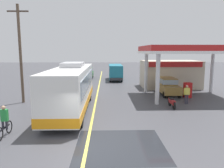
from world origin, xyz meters
TOP-DOWN VIEW (x-y plane):
  - ground at (0.00, 20.00)m, footprint 120.00×120.00m
  - lane_divider_stripe at (0.00, 15.00)m, footprint 0.16×50.00m
  - wet_puddle_patch at (1.63, 0.43)m, footprint 4.32×4.13m
  - coach_bus_main at (-1.72, 6.97)m, footprint 2.60×11.04m
  - gas_station_roadside at (9.09, 15.57)m, footprint 9.10×11.95m
  - car_at_pump at (7.48, 12.78)m, footprint 1.70×4.20m
  - minibus_opposing_lane at (2.46, 24.58)m, footprint 2.04×6.13m
  - cyclist_on_shoulder at (-4.52, 1.75)m, footprint 0.34×1.82m
  - motorcycle_parked_forecourt at (6.35, 7.56)m, footprint 0.55×1.80m
  - pedestrian_near_pump at (8.02, 8.78)m, footprint 0.55×0.22m
  - pedestrian_by_shop at (7.69, 12.84)m, footprint 0.55×0.22m
  - car_trailing_behind_bus at (-2.13, 26.92)m, footprint 1.70×4.20m
  - utility_pole_roadside at (-6.53, 9.69)m, footprint 1.80×0.24m

SIDE VIEW (x-z plane):
  - ground at x=0.00m, z-range 0.00..0.00m
  - wet_puddle_patch at x=1.63m, z-range 0.00..0.01m
  - lane_divider_stripe at x=0.00m, z-range 0.00..0.01m
  - motorcycle_parked_forecourt at x=6.35m, z-range -0.02..0.90m
  - cyclist_on_shoulder at x=-4.52m, z-range -0.08..1.64m
  - pedestrian_near_pump at x=8.02m, z-range 0.10..1.76m
  - pedestrian_by_shop at x=7.69m, z-range 0.10..1.76m
  - car_at_pump at x=7.48m, z-range 0.10..1.92m
  - car_trailing_behind_bus at x=-2.13m, z-range 0.10..1.92m
  - minibus_opposing_lane at x=2.46m, z-range 0.25..2.69m
  - coach_bus_main at x=-1.72m, z-range -0.12..3.56m
  - gas_station_roadside at x=9.09m, z-range 0.08..5.18m
  - utility_pole_roadside at x=-6.53m, z-range 0.18..8.73m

